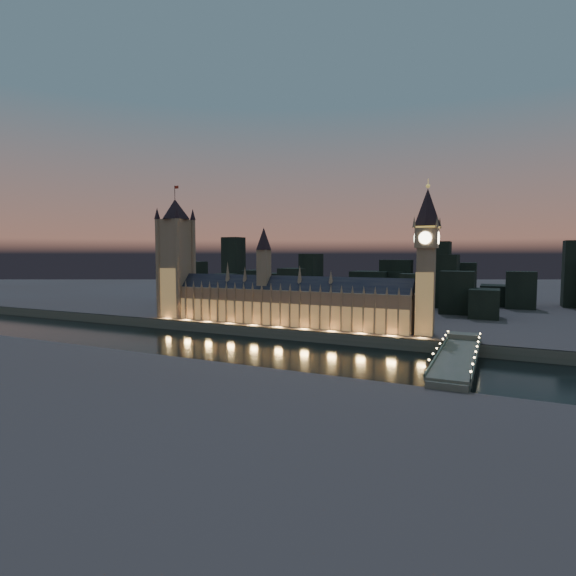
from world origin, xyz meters
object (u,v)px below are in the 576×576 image
at_px(westminster_bridge, 458,361).
at_px(river_boat, 421,395).
at_px(victoria_tower, 176,252).
at_px(elizabeth_tower, 427,249).
at_px(palace_of_westminster, 285,302).

relative_size(westminster_bridge, river_boat, 2.57).
bearing_deg(victoria_tower, elizabeth_tower, 0.00).
bearing_deg(westminster_bridge, river_boat, -101.42).
relative_size(victoria_tower, westminster_bridge, 1.04).
distance_m(palace_of_westminster, elizabeth_tower, 116.79).
bearing_deg(palace_of_westminster, victoria_tower, 179.91).
xyz_separation_m(westminster_bridge, river_boat, (-11.02, -54.56, -4.42)).
bearing_deg(victoria_tower, river_boat, -27.13).
bearing_deg(victoria_tower, palace_of_westminster, -0.09).
relative_size(elizabeth_tower, river_boat, 2.46).
bearing_deg(river_boat, victoria_tower, 152.87).
bearing_deg(river_boat, palace_of_westminster, 136.25).
height_order(palace_of_westminster, river_boat, palace_of_westminster).
relative_size(palace_of_westminster, victoria_tower, 1.72).
bearing_deg(westminster_bridge, palace_of_westminster, 154.41).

